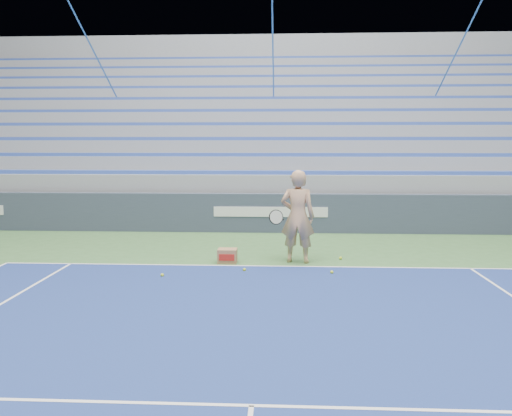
# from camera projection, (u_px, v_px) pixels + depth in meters

# --- Properties ---
(sponsor_barrier) EXTENTS (30.00, 0.32, 1.10)m
(sponsor_barrier) POSITION_uv_depth(u_px,v_px,m) (271.00, 213.00, 14.14)
(sponsor_barrier) COLOR #353F51
(sponsor_barrier) RESTS_ON ground
(bleachers) EXTENTS (31.00, 9.15, 7.30)m
(bleachers) POSITION_uv_depth(u_px,v_px,m) (274.00, 147.00, 19.56)
(bleachers) COLOR #92959A
(bleachers) RESTS_ON ground
(tennis_player) EXTENTS (1.00, 0.90, 1.97)m
(tennis_player) POSITION_uv_depth(u_px,v_px,m) (297.00, 217.00, 10.50)
(tennis_player) COLOR tan
(tennis_player) RESTS_ON ground
(ball_box) EXTENTS (0.40, 0.32, 0.30)m
(ball_box) POSITION_uv_depth(u_px,v_px,m) (227.00, 256.00, 10.56)
(ball_box) COLOR #956C48
(ball_box) RESTS_ON ground
(tennis_ball_0) EXTENTS (0.07, 0.07, 0.07)m
(tennis_ball_0) POSITION_uv_depth(u_px,v_px,m) (332.00, 272.00, 9.68)
(tennis_ball_0) COLOR #C2D52B
(tennis_ball_0) RESTS_ON ground
(tennis_ball_1) EXTENTS (0.07, 0.07, 0.07)m
(tennis_ball_1) POSITION_uv_depth(u_px,v_px,m) (244.00, 270.00, 9.87)
(tennis_ball_1) COLOR #C2D52B
(tennis_ball_1) RESTS_ON ground
(tennis_ball_2) EXTENTS (0.07, 0.07, 0.07)m
(tennis_ball_2) POSITION_uv_depth(u_px,v_px,m) (341.00, 258.00, 10.86)
(tennis_ball_2) COLOR #C2D52B
(tennis_ball_2) RESTS_ON ground
(tennis_ball_3) EXTENTS (0.07, 0.07, 0.07)m
(tennis_ball_3) POSITION_uv_depth(u_px,v_px,m) (162.00, 275.00, 9.47)
(tennis_ball_3) COLOR #C2D52B
(tennis_ball_3) RESTS_ON ground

